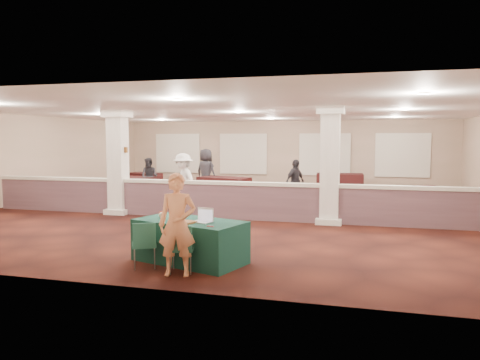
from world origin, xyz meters
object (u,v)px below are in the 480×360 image
(conf_chair_side, at_px, (144,241))
(far_table_front_center, at_px, (185,196))
(far_table_back_left, at_px, (144,180))
(attendee_a, at_px, (149,177))
(far_table_back_center, at_px, (224,187))
(far_table_back_right, at_px, (340,183))
(attendee_c, at_px, (295,182))
(attendee_b, at_px, (183,181))
(woman, at_px, (177,224))
(near_table, at_px, (190,241))
(conf_chair_main, at_px, (181,245))
(far_table_front_left, at_px, (133,186))
(far_table_front_right, at_px, (414,196))
(attendee_d, at_px, (206,172))

(conf_chair_side, xyz_separation_m, far_table_front_center, (-2.15, 7.27, -0.11))
(far_table_back_left, relative_size, attendee_a, 1.09)
(far_table_front_center, distance_m, far_table_back_center, 2.98)
(far_table_back_right, xyz_separation_m, attendee_c, (-1.31, -4.41, 0.40))
(attendee_b, bearing_deg, attendee_a, 173.15)
(conf_chair_side, bearing_deg, far_table_back_left, 87.99)
(woman, relative_size, attendee_b, 0.95)
(near_table, xyz_separation_m, far_table_back_right, (2.04, 12.82, 0.01))
(conf_chair_main, bearing_deg, attendee_b, 98.02)
(far_table_front_left, relative_size, far_table_back_left, 1.10)
(far_table_back_left, bearing_deg, far_table_back_center, -30.32)
(far_table_front_left, xyz_separation_m, far_table_back_right, (8.24, 3.50, 0.03))
(far_table_back_left, relative_size, attendee_b, 0.92)
(near_table, distance_m, far_table_front_left, 11.20)
(near_table, relative_size, far_table_front_left, 1.11)
(conf_chair_side, relative_size, far_table_front_center, 0.44)
(far_table_front_right, bearing_deg, attendee_d, 173.86)
(conf_chair_side, height_order, far_table_front_center, conf_chair_side)
(far_table_back_right, xyz_separation_m, attendee_d, (-5.33, -2.63, 0.56))
(far_table_front_right, relative_size, attendee_b, 0.89)
(far_table_front_left, bearing_deg, attendee_c, -7.50)
(conf_chair_side, distance_m, attendee_a, 11.18)
(far_table_front_right, bearing_deg, far_table_front_left, 180.00)
(near_table, height_order, attendee_c, attendee_c)
(far_table_front_right, bearing_deg, conf_chair_side, -118.68)
(far_table_front_left, relative_size, attendee_c, 1.17)
(far_table_back_center, xyz_separation_m, attendee_b, (-0.47, -3.10, 0.52))
(conf_chair_side, relative_size, far_table_back_left, 0.50)
(near_table, height_order, far_table_front_center, near_table)
(woman, relative_size, far_table_back_left, 1.04)
(far_table_front_center, bearing_deg, attendee_a, 134.18)
(far_table_front_center, xyz_separation_m, far_table_back_center, (0.47, 2.94, 0.02))
(woman, xyz_separation_m, far_table_back_center, (-2.43, 10.44, -0.47))
(near_table, relative_size, conf_chair_side, 2.45)
(woman, distance_m, far_table_back_center, 10.73)
(near_table, relative_size, far_table_front_right, 1.25)
(conf_chair_main, xyz_separation_m, attendee_c, (0.59, 9.17, 0.30))
(attendee_c, bearing_deg, attendee_a, 110.80)
(near_table, height_order, far_table_back_right, far_table_back_right)
(attendee_a, bearing_deg, conf_chair_main, -59.69)
(far_table_front_right, bearing_deg, far_table_back_center, 178.06)
(attendee_d, bearing_deg, far_table_front_center, 116.62)
(conf_chair_side, xyz_separation_m, attendee_a, (-4.87, 10.06, 0.28))
(conf_chair_main, bearing_deg, far_table_front_left, 108.22)
(near_table, bearing_deg, attendee_c, 102.43)
(far_table_front_left, bearing_deg, attendee_b, -39.80)
(attendee_c, bearing_deg, far_table_front_right, -47.48)
(conf_chair_main, distance_m, attendee_b, 7.80)
(woman, xyz_separation_m, attendee_d, (-3.42, 11.07, 0.09))
(far_table_back_center, bearing_deg, woman, -76.90)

